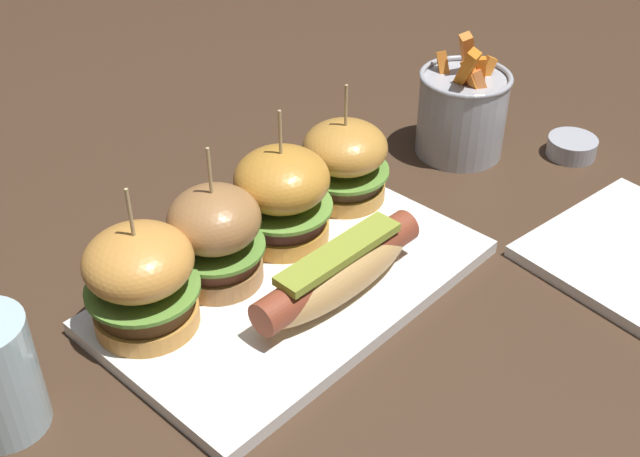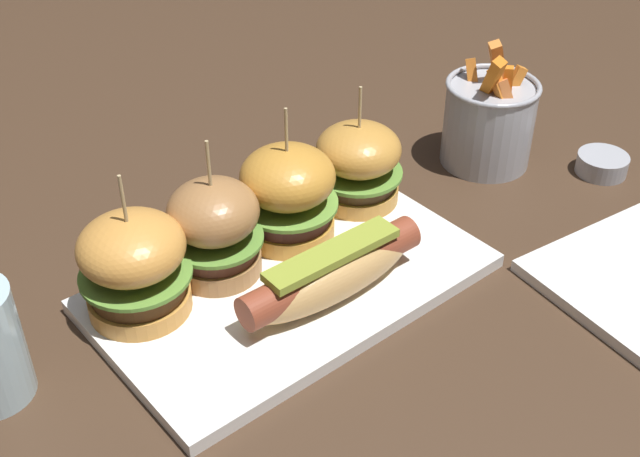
{
  "view_description": "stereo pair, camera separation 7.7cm",
  "coord_description": "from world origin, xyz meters",
  "px_view_note": "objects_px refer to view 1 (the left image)",
  "views": [
    {
      "loc": [
        -0.42,
        -0.42,
        0.51
      ],
      "look_at": [
        0.04,
        0.0,
        0.05
      ],
      "focal_mm": 45.96,
      "sensor_mm": 36.0,
      "label": 1
    },
    {
      "loc": [
        -0.36,
        -0.48,
        0.51
      ],
      "look_at": [
        0.04,
        0.0,
        0.05
      ],
      "focal_mm": 45.96,
      "sensor_mm": 36.0,
      "label": 2
    }
  ],
  "objects_px": {
    "slider_far_left": "(141,279)",
    "fries_bucket": "(462,112)",
    "platter_main": "(294,285)",
    "slider_far_right": "(345,161)",
    "sauce_ramekin": "(572,146)",
    "slider_center_left": "(216,236)",
    "hot_dog": "(339,272)",
    "slider_center_right": "(282,195)"
  },
  "relations": [
    {
      "from": "slider_far_left",
      "to": "fries_bucket",
      "type": "xyz_separation_m",
      "value": [
        0.45,
        -0.02,
        -0.01
      ]
    },
    {
      "from": "platter_main",
      "to": "slider_far_right",
      "type": "distance_m",
      "value": 0.16
    },
    {
      "from": "platter_main",
      "to": "slider_far_right",
      "type": "bearing_deg",
      "value": 23.09
    },
    {
      "from": "slider_far_right",
      "to": "sauce_ramekin",
      "type": "relative_size",
      "value": 2.27
    },
    {
      "from": "slider_center_left",
      "to": "slider_far_right",
      "type": "height_order",
      "value": "slider_center_left"
    },
    {
      "from": "slider_far_right",
      "to": "platter_main",
      "type": "bearing_deg",
      "value": -156.91
    },
    {
      "from": "hot_dog",
      "to": "fries_bucket",
      "type": "distance_m",
      "value": 0.32
    },
    {
      "from": "slider_far_left",
      "to": "hot_dog",
      "type": "bearing_deg",
      "value": -34.58
    },
    {
      "from": "slider_center_right",
      "to": "sauce_ramekin",
      "type": "height_order",
      "value": "slider_center_right"
    },
    {
      "from": "slider_center_right",
      "to": "sauce_ramekin",
      "type": "distance_m",
      "value": 0.39
    },
    {
      "from": "slider_center_left",
      "to": "fries_bucket",
      "type": "height_order",
      "value": "slider_center_left"
    },
    {
      "from": "platter_main",
      "to": "fries_bucket",
      "type": "bearing_deg",
      "value": 6.6
    },
    {
      "from": "fries_bucket",
      "to": "sauce_ramekin",
      "type": "bearing_deg",
      "value": -51.3
    },
    {
      "from": "slider_center_left",
      "to": "slider_center_right",
      "type": "relative_size",
      "value": 1.0
    },
    {
      "from": "slider_center_left",
      "to": "slider_far_left",
      "type": "bearing_deg",
      "value": -179.88
    },
    {
      "from": "slider_far_left",
      "to": "slider_center_left",
      "type": "distance_m",
      "value": 0.08
    },
    {
      "from": "slider_far_right",
      "to": "fries_bucket",
      "type": "distance_m",
      "value": 0.18
    },
    {
      "from": "slider_far_right",
      "to": "fries_bucket",
      "type": "height_order",
      "value": "same"
    },
    {
      "from": "hot_dog",
      "to": "slider_far_right",
      "type": "distance_m",
      "value": 0.16
    },
    {
      "from": "slider_far_right",
      "to": "fries_bucket",
      "type": "relative_size",
      "value": 0.9
    },
    {
      "from": "fries_bucket",
      "to": "sauce_ramekin",
      "type": "relative_size",
      "value": 2.53
    },
    {
      "from": "fries_bucket",
      "to": "sauce_ramekin",
      "type": "distance_m",
      "value": 0.14
    },
    {
      "from": "platter_main",
      "to": "slider_center_right",
      "type": "xyz_separation_m",
      "value": [
        0.04,
        0.06,
        0.06
      ]
    },
    {
      "from": "platter_main",
      "to": "slider_center_left",
      "type": "height_order",
      "value": "slider_center_left"
    },
    {
      "from": "slider_far_left",
      "to": "sauce_ramekin",
      "type": "relative_size",
      "value": 2.42
    },
    {
      "from": "sauce_ramekin",
      "to": "slider_far_right",
      "type": "bearing_deg",
      "value": 154.72
    },
    {
      "from": "slider_center_right",
      "to": "sauce_ramekin",
      "type": "relative_size",
      "value": 2.44
    },
    {
      "from": "platter_main",
      "to": "slider_center_right",
      "type": "bearing_deg",
      "value": 52.92
    },
    {
      "from": "platter_main",
      "to": "sauce_ramekin",
      "type": "bearing_deg",
      "value": -9.46
    },
    {
      "from": "hot_dog",
      "to": "slider_far_left",
      "type": "height_order",
      "value": "slider_far_left"
    },
    {
      "from": "slider_far_left",
      "to": "slider_center_right",
      "type": "bearing_deg",
      "value": 0.89
    },
    {
      "from": "hot_dog",
      "to": "slider_far_left",
      "type": "bearing_deg",
      "value": 145.42
    },
    {
      "from": "fries_bucket",
      "to": "slider_center_right",
      "type": "bearing_deg",
      "value": 176.21
    },
    {
      "from": "slider_center_left",
      "to": "sauce_ramekin",
      "type": "relative_size",
      "value": 2.43
    },
    {
      "from": "slider_center_left",
      "to": "hot_dog",
      "type": "bearing_deg",
      "value": -59.22
    },
    {
      "from": "platter_main",
      "to": "slider_far_right",
      "type": "height_order",
      "value": "slider_far_right"
    },
    {
      "from": "slider_far_right",
      "to": "sauce_ramekin",
      "type": "height_order",
      "value": "slider_far_right"
    },
    {
      "from": "slider_center_left",
      "to": "slider_far_right",
      "type": "relative_size",
      "value": 1.07
    },
    {
      "from": "hot_dog",
      "to": "slider_center_right",
      "type": "relative_size",
      "value": 1.35
    },
    {
      "from": "slider_far_left",
      "to": "slider_far_right",
      "type": "height_order",
      "value": "slider_far_left"
    },
    {
      "from": "fries_bucket",
      "to": "sauce_ramekin",
      "type": "height_order",
      "value": "fries_bucket"
    },
    {
      "from": "platter_main",
      "to": "fries_bucket",
      "type": "relative_size",
      "value": 2.47
    }
  ]
}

